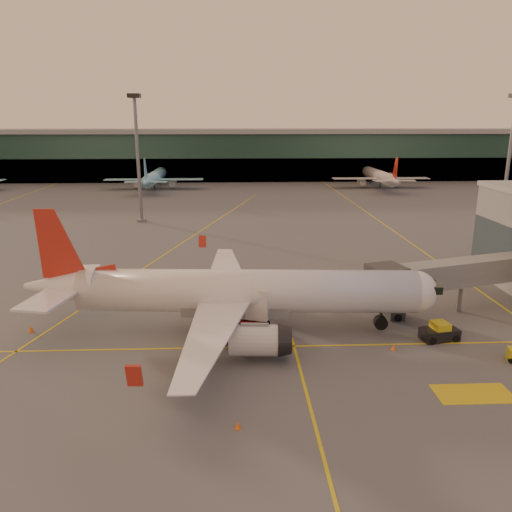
{
  "coord_description": "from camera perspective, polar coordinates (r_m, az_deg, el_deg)",
  "views": [
    {
      "loc": [
        -0.43,
        -37.86,
        20.61
      ],
      "look_at": [
        2.02,
        19.14,
        5.0
      ],
      "focal_mm": 35.0,
      "sensor_mm": 36.0,
      "label": 1
    }
  ],
  "objects": [
    {
      "name": "cone_tail",
      "position": [
        55.47,
        -24.33,
        -7.6
      ],
      "size": [
        0.5,
        0.5,
        0.64
      ],
      "color": "#FF600D",
      "rests_on": "ground"
    },
    {
      "name": "cone_wing_right",
      "position": [
        36.34,
        -2.07,
        -18.78
      ],
      "size": [
        0.41,
        0.41,
        0.52
      ],
      "color": "#FF600D",
      "rests_on": "ground"
    },
    {
      "name": "catering_truck",
      "position": [
        49.91,
        -1.81,
        -5.6
      ],
      "size": [
        6.91,
        4.63,
        4.94
      ],
      "rotation": [
        0.0,
        0.0,
        -0.32
      ],
      "color": "maroon",
      "rests_on": "ground"
    },
    {
      "name": "distant_aircraft_row",
      "position": [
        158.56,
        -9.98,
        7.61
      ],
      "size": [
        290.0,
        34.0,
        13.0
      ],
      "color": "#86CEE1",
      "rests_on": "ground"
    },
    {
      "name": "ground",
      "position": [
        43.11,
        -1.63,
        -13.26
      ],
      "size": [
        600.0,
        600.0,
        0.0
      ],
      "primitive_type": "plane",
      "color": "#4C4F54",
      "rests_on": "ground"
    },
    {
      "name": "jet_bridge",
      "position": [
        59.97,
        23.46,
        -1.87
      ],
      "size": [
        23.13,
        9.54,
        6.06
      ],
      "color": "slate",
      "rests_on": "ground"
    },
    {
      "name": "cone_nose",
      "position": [
        54.79,
        21.63,
        -7.61
      ],
      "size": [
        0.46,
        0.46,
        0.59
      ],
      "color": "#FF600D",
      "rests_on": "ground"
    },
    {
      "name": "terminal",
      "position": [
        180.05,
        -2.37,
        11.52
      ],
      "size": [
        400.0,
        20.0,
        17.6
      ],
      "color": "#19382D",
      "rests_on": "ground"
    },
    {
      "name": "mast_east_near",
      "position": [
        114.36,
        27.05,
        10.79
      ],
      "size": [
        2.4,
        2.4,
        25.6
      ],
      "color": "slate",
      "rests_on": "ground"
    },
    {
      "name": "mast_west_near",
      "position": [
        105.85,
        -13.4,
        11.79
      ],
      "size": [
        2.4,
        2.4,
        25.6
      ],
      "color": "slate",
      "rests_on": "ground"
    },
    {
      "name": "cone_fwd",
      "position": [
        48.66,
        15.45,
        -10.02
      ],
      "size": [
        0.41,
        0.41,
        0.52
      ],
      "color": "#FF600D",
      "rests_on": "ground"
    },
    {
      "name": "main_airplane",
      "position": [
        49.67,
        -2.59,
        -4.21
      ],
      "size": [
        41.11,
        37.04,
        12.41
      ],
      "rotation": [
        0.0,
        0.0,
        -0.06
      ],
      "color": "white",
      "rests_on": "ground"
    },
    {
      "name": "taxi_markings",
      "position": [
        85.17,
        -7.03,
        1.19
      ],
      "size": [
        100.12,
        173.0,
        0.01
      ],
      "color": "gold",
      "rests_on": "ground"
    },
    {
      "name": "pushback_tug",
      "position": [
        51.9,
        20.25,
        -8.22
      ],
      "size": [
        3.8,
        2.5,
        1.81
      ],
      "rotation": [
        0.0,
        0.0,
        0.19
      ],
      "color": "black",
      "rests_on": "ground"
    },
    {
      "name": "cone_wing_left",
      "position": [
        67.19,
        -3.64,
        -2.33
      ],
      "size": [
        0.48,
        0.48,
        0.61
      ],
      "color": "#FF600D",
      "rests_on": "ground"
    }
  ]
}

